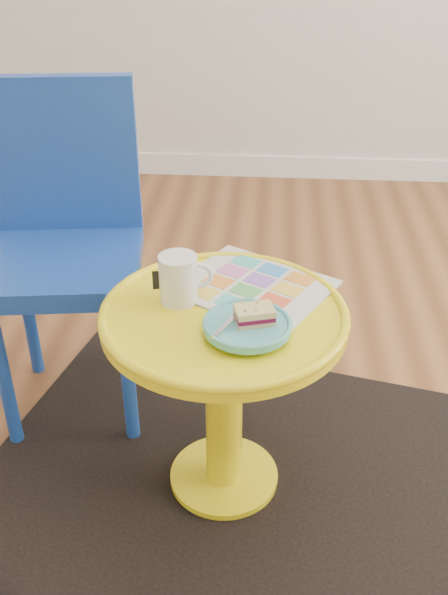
# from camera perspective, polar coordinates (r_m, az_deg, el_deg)

# --- Properties ---
(floor) EXTENTS (4.00, 4.00, 0.00)m
(floor) POSITION_cam_1_polar(r_m,az_deg,el_deg) (2.10, 13.89, -10.12)
(floor) COLOR brown
(floor) RESTS_ON ground
(room_walls) EXTENTS (4.00, 4.00, 4.00)m
(room_walls) POSITION_cam_1_polar(r_m,az_deg,el_deg) (2.93, -8.29, 4.67)
(room_walls) COLOR silver
(room_walls) RESTS_ON ground
(rug) EXTENTS (1.52, 1.37, 0.01)m
(rug) POSITION_cam_1_polar(r_m,az_deg,el_deg) (1.87, 0.00, -15.32)
(rug) COLOR black
(rug) RESTS_ON ground
(side_table) EXTENTS (0.57, 0.57, 0.54)m
(side_table) POSITION_cam_1_polar(r_m,az_deg,el_deg) (1.61, -0.00, -5.86)
(side_table) COLOR yellow
(side_table) RESTS_ON ground
(chair) EXTENTS (0.47, 0.48, 0.95)m
(chair) POSITION_cam_1_polar(r_m,az_deg,el_deg) (1.92, -13.54, 5.44)
(chair) COLOR #1942A4
(chair) RESTS_ON ground
(newspaper) EXTENTS (0.44, 0.43, 0.01)m
(newspaper) POSITION_cam_1_polar(r_m,az_deg,el_deg) (1.61, 2.48, 0.95)
(newspaper) COLOR silver
(newspaper) RESTS_ON side_table
(mug) EXTENTS (0.13, 0.09, 0.12)m
(mug) POSITION_cam_1_polar(r_m,az_deg,el_deg) (1.54, -3.86, 1.73)
(mug) COLOR white
(mug) RESTS_ON side_table
(plate) EXTENTS (0.19, 0.19, 0.02)m
(plate) POSITION_cam_1_polar(r_m,az_deg,el_deg) (1.44, 2.01, -2.47)
(plate) COLOR #54AFB2
(plate) RESTS_ON newspaper
(cake_slice) EXTENTS (0.09, 0.08, 0.04)m
(cake_slice) POSITION_cam_1_polar(r_m,az_deg,el_deg) (1.43, 2.64, -1.50)
(cake_slice) COLOR #D3BC8C
(cake_slice) RESTS_ON plate
(fork) EXTENTS (0.08, 0.14, 0.00)m
(fork) POSITION_cam_1_polar(r_m,az_deg,el_deg) (1.44, 0.59, -2.00)
(fork) COLOR silver
(fork) RESTS_ON plate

